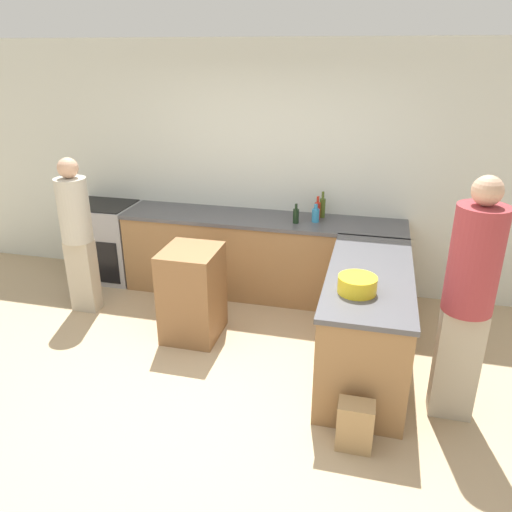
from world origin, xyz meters
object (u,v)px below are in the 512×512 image
dish_soap_bottle (316,215)px  range_oven (106,241)px  person_by_range (77,231)px  wine_bottle_dark (296,215)px  hot_sauce_bottle (317,210)px  olive_oil_bottle (322,207)px  person_at_peninsula (469,295)px  mixing_bowl (357,285)px  island_table (192,293)px  paper_bag (355,425)px

dish_soap_bottle → range_oven: bearing=180.0°
dish_soap_bottle → person_by_range: 2.45m
wine_bottle_dark → hot_sauce_bottle: bearing=42.0°
dish_soap_bottle → olive_oil_bottle: olive_oil_bottle is taller
olive_oil_bottle → hot_sauce_bottle: bearing=-116.3°
person_at_peninsula → olive_oil_bottle: bearing=124.3°
range_oven → mixing_bowl: bearing=-27.5°
island_table → person_by_range: bearing=170.8°
island_table → person_by_range: 1.39m
wine_bottle_dark → person_at_peninsula: bearing=-46.3°
island_table → olive_oil_bottle: 1.70m
wine_bottle_dark → person_at_peninsula: 2.14m
range_oven → island_table: (1.49, -1.04, -0.01)m
mixing_bowl → person_by_range: bearing=165.2°
olive_oil_bottle → person_at_peninsula: size_ratio=0.15×
olive_oil_bottle → wine_bottle_dark: 0.36m
island_table → wine_bottle_dark: bearing=49.3°
wine_bottle_dark → paper_bag: 2.38m
paper_bag → mixing_bowl: bearing=97.5°
range_oven → olive_oil_bottle: bearing=3.9°
olive_oil_bottle → mixing_bowl: bearing=-74.8°
hot_sauce_bottle → paper_bag: (0.60, -2.27, -0.82)m
range_oven → dish_soap_bottle: 2.55m
olive_oil_bottle → person_by_range: (-2.35, -1.00, -0.12)m
wine_bottle_dark → person_by_range: person_by_range is taller
paper_bag → olive_oil_bottle: bearing=103.3°
island_table → hot_sauce_bottle: (1.01, 1.13, 0.56)m
hot_sauce_bottle → paper_bag: bearing=-75.3°
range_oven → wine_bottle_dark: wine_bottle_dark is taller
island_table → person_at_peninsula: person_at_peninsula is taller
island_table → wine_bottle_dark: 1.36m
person_at_peninsula → hot_sauce_bottle: bearing=126.5°
person_by_range → paper_bag: bearing=-25.0°
mixing_bowl → hot_sauce_bottle: 1.74m
mixing_bowl → island_table: bearing=160.7°
hot_sauce_bottle → dish_soap_bottle: bearing=-94.2°
mixing_bowl → person_by_range: 2.92m
mixing_bowl → person_at_peninsula: bearing=-4.9°
hot_sauce_bottle → person_at_peninsula: person_at_peninsula is taller
dish_soap_bottle → person_by_range: person_by_range is taller
dish_soap_bottle → island_table: bearing=-134.2°
island_table → paper_bag: 1.99m
paper_bag → dish_soap_bottle: bearing=105.5°
hot_sauce_bottle → person_at_peninsula: size_ratio=0.14×
person_by_range → wine_bottle_dark: bearing=19.2°
dish_soap_bottle → wine_bottle_dark: bearing=-154.9°
dish_soap_bottle → paper_bag: bearing=-74.5°
wine_bottle_dark → person_at_peninsula: size_ratio=0.11×
person_by_range → person_at_peninsula: bearing=-12.8°
wine_bottle_dark → person_at_peninsula: person_at_peninsula is taller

